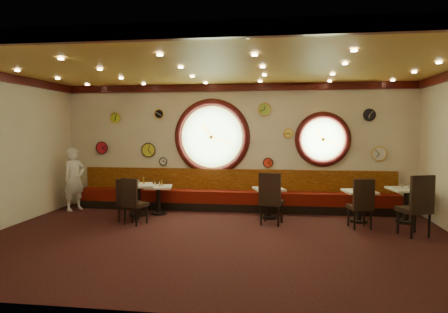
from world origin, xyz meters
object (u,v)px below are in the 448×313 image
table_a (138,196)px  condiment_c_bottle (271,184)px  condiment_b_bottle (162,182)px  waiter (74,179)px  condiment_e_salt (402,185)px  condiment_a_pepper (139,182)px  condiment_b_pepper (160,184)px  condiment_d_bottle (364,187)px  condiment_d_pepper (364,189)px  chair_e (418,202)px  condiment_a_salt (137,182)px  condiment_a_bottle (144,180)px  condiment_e_bottle (412,184)px  chair_c (271,195)px  chair_d (362,200)px  chair_b (133,198)px  chair_a (127,197)px  condiment_c_pepper (272,186)px  table_e (406,201)px  condiment_e_pepper (409,186)px  table_d (359,202)px  condiment_b_salt (155,184)px  condiment_d_salt (356,188)px  table_c (269,199)px  condiment_c_salt (266,186)px  table_b (158,196)px

table_a → condiment_c_bottle: 3.14m
condiment_b_bottle → waiter: (-2.32, 0.09, 0.03)m
condiment_b_bottle → condiment_e_salt: 5.51m
condiment_a_pepper → condiment_b_pepper: bearing=22.9°
table_a → condiment_d_bottle: condiment_d_bottle is taller
condiment_d_pepper → table_a: bearing=179.9°
chair_e → condiment_a_salt: (-5.96, 1.12, 0.13)m
condiment_a_bottle → condiment_e_bottle: condiment_a_bottle is taller
chair_c → condiment_d_pepper: (2.01, 0.49, 0.10)m
condiment_a_pepper → condiment_b_pepper: condiment_a_pepper is taller
condiment_b_bottle → waiter: 2.32m
condiment_d_bottle → condiment_b_pepper: bearing=179.4°
chair_d → condiment_a_pepper: chair_d is taller
chair_b → condiment_d_pepper: bearing=31.9°
chair_a → condiment_c_pepper: (3.18, 0.81, 0.21)m
condiment_c_pepper → table_e: bearing=-0.9°
condiment_d_pepper → condiment_e_pepper: (0.96, 0.09, 0.07)m
chair_a → condiment_e_salt: (6.03, 0.83, 0.27)m
condiment_b_pepper → condiment_c_bottle: size_ratio=0.68×
condiment_c_pepper → condiment_d_bottle: bearing=-1.1°
table_d → condiment_d_pepper: 0.32m
condiment_a_bottle → condiment_b_salt: bearing=45.9°
condiment_e_pepper → condiment_e_bottle: (0.12, 0.18, 0.02)m
condiment_b_bottle → condiment_c_bottle: size_ratio=0.95×
condiment_b_salt → table_e: bearing=-1.9°
chair_d → condiment_e_pepper: (1.11, 0.67, 0.22)m
condiment_d_salt → condiment_b_bottle: condiment_b_bottle is taller
table_e → condiment_c_bottle: condiment_c_bottle is taller
condiment_c_bottle → condiment_b_pepper: bearing=-178.6°
condiment_d_bottle → condiment_b_bottle: bearing=177.6°
condiment_b_salt → waiter: 2.14m
chair_b → chair_e: (5.73, -0.18, 0.10)m
table_c → condiment_d_pepper: 2.09m
chair_c → condiment_d_pepper: bearing=25.0°
chair_b → chair_d: (4.79, 0.29, 0.02)m
condiment_c_salt → condiment_e_pepper: (3.08, -0.15, 0.07)m
condiment_a_bottle → condiment_c_pepper: bearing=1.3°
condiment_d_bottle → table_e: bearing=-0.4°
condiment_e_pepper → condiment_e_bottle: condiment_e_bottle is taller
table_d → condiment_a_salt: size_ratio=6.74×
condiment_a_salt → condiment_b_pepper: (0.51, 0.12, -0.07)m
waiter → condiment_e_salt: bearing=-62.8°
table_d → chair_b: bearing=-169.1°
condiment_b_salt → waiter: (-2.14, 0.10, 0.06)m
chair_b → condiment_d_pepper: chair_b is taller
condiment_c_pepper → condiment_b_bottle: (-2.66, 0.16, 0.01)m
condiment_a_salt → condiment_a_bottle: condiment_a_bottle is taller
table_b → table_e: 5.65m
condiment_b_bottle → condiment_e_bottle: bearing=-0.7°
condiment_c_pepper → condiment_d_salt: bearing=-2.7°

